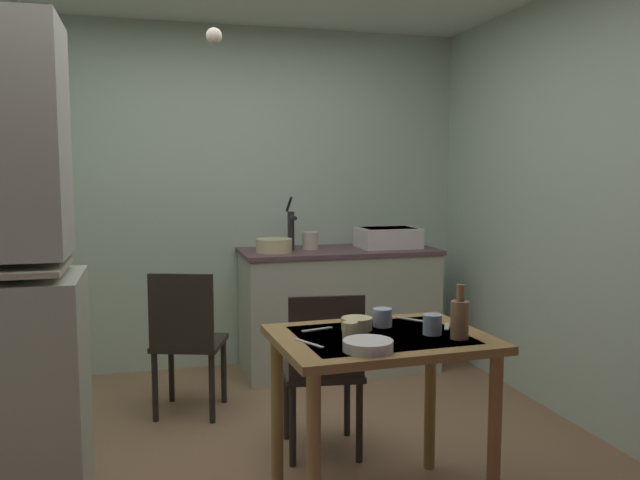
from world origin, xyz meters
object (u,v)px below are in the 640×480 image
Objects in this scene: dining_table at (381,364)px; serving_bowl_wide at (357,324)px; sink_basin at (388,237)px; glass_bottle at (460,318)px; chair_far_side at (323,368)px; chair_by_counter at (187,339)px; mixing_bowl_counter at (274,245)px; teacup_mint at (382,318)px; hand_pump at (291,227)px.

serving_bowl_wide is at bearing 122.53° from dining_table.
serving_bowl_wide is (-0.07, 0.11, 0.16)m from dining_table.
sink_basin is 1.91× the size of glass_bottle.
chair_by_counter reaches higher than chair_far_side.
chair_far_side is (-0.01, -1.36, -0.49)m from mixing_bowl_counter.
glass_bottle is (0.29, -0.15, 0.22)m from dining_table.
mixing_bowl_counter is at bearing 43.02° from chair_by_counter.
dining_table is at bearing 153.46° from glass_bottle.
chair_far_side is at bearing 118.28° from glass_bottle.
sink_basin reaches higher than teacup_mint.
serving_bowl_wide is (0.01, -1.83, -0.15)m from mixing_bowl_counter.
chair_far_side is at bearing -96.25° from hand_pump.
sink_basin is 1.75m from chair_by_counter.
hand_pump is 1.52× the size of mixing_bowl_counter.
dining_table is (0.08, -1.94, -0.30)m from mixing_bowl_counter.
chair_far_side is (-0.10, 0.58, -0.18)m from dining_table.
sink_basin is at bearing 3.25° from mixing_bowl_counter.
sink_basin is 2.07m from serving_bowl_wide.
hand_pump reaches higher than chair_far_side.
sink_basin is 1.13× the size of hand_pump.
dining_table is at bearing -60.89° from chair_by_counter.
mixing_bowl_counter is 1.12× the size of glass_bottle.
hand_pump is 1.23m from chair_by_counter.
sink_basin is 1.71× the size of mixing_bowl_counter.
mixing_bowl_counter reaches higher than teacup_mint.
dining_table is at bearing -113.00° from teacup_mint.
hand_pump is at bearing 33.05° from mixing_bowl_counter.
teacup_mint is at bearing -70.29° from chair_far_side.
serving_bowl_wide is at bearing -87.05° from chair_far_side.
dining_table is 0.61m from chair_far_side.
dining_table is 0.21m from serving_bowl_wide.
mixing_bowl_counter is at bearing -146.95° from hand_pump.
hand_pump is 1.69× the size of glass_bottle.
mixing_bowl_counter reaches higher than dining_table.
teacup_mint is (0.16, -0.44, 0.35)m from chair_far_side.
glass_bottle reaches higher than dining_table.
chair_far_side is at bearing -122.37° from sink_basin.
glass_bottle reaches higher than teacup_mint.
serving_bowl_wide is at bearing -61.22° from chair_by_counter.
dining_table is 4.05× the size of glass_bottle.
glass_bottle reaches higher than serving_bowl_wide.
sink_basin is at bearing -3.52° from hand_pump.
hand_pump is at bearing 88.22° from dining_table.
hand_pump is at bearing 85.97° from serving_bowl_wide.
sink_basin is 0.51× the size of chair_far_side.
teacup_mint is (0.06, 0.14, 0.17)m from dining_table.
chair_far_side reaches higher than dining_table.
glass_bottle is at bearing -103.27° from sink_basin.
chair_by_counter is (-1.54, -0.66, -0.51)m from sink_basin.
teacup_mint is 0.37m from glass_bottle.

